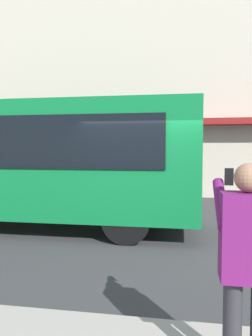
{
  "coord_description": "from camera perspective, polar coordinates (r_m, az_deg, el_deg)",
  "views": [
    {
      "loc": [
        -0.74,
        6.83,
        1.95
      ],
      "look_at": [
        0.57,
        -0.98,
        1.48
      ],
      "focal_mm": 34.44,
      "sensor_mm": 36.0,
      "label": 1
    }
  ],
  "objects": [
    {
      "name": "ground_plane",
      "position": [
        7.14,
        3.29,
        -12.48
      ],
      "size": [
        60.0,
        60.0,
        0.0
      ],
      "primitive_type": "plane",
      "color": "#38383A"
    },
    {
      "name": "building_facade_far",
      "position": [
        14.23,
        6.63,
        19.83
      ],
      "size": [
        28.0,
        1.55,
        12.0
      ],
      "color": "beige",
      "rests_on": "ground_plane"
    },
    {
      "name": "red_bus",
      "position": [
        8.56,
        -19.04,
        1.4
      ],
      "size": [
        9.05,
        2.54,
        3.08
      ],
      "color": "#0F7238",
      "rests_on": "ground_plane"
    },
    {
      "name": "pedestrian_photographer",
      "position": [
        2.64,
        20.78,
        -14.65
      ],
      "size": [
        0.53,
        0.52,
        1.7
      ],
      "color": "#2D2D33",
      "rests_on": "sidewalk_curb"
    }
  ]
}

